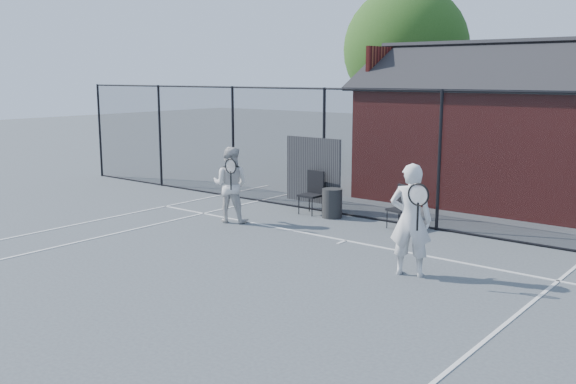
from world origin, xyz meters
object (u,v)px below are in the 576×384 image
Objects in this scene: clubhouse at (489,140)px; player_front at (411,220)px; player_back at (231,185)px; chair_right at (400,208)px; chair_left at (311,193)px; waste_bin at (332,203)px.

clubhouse is 3.45× the size of player_front.
chair_right is (3.31, 1.79, -0.40)m from player_back.
player_back is 2.05m from chair_left.
player_front is at bearing -38.54° from waste_bin.
chair_right is 1.77m from waste_bin.
clubhouse is 4.55m from chair_right.
clubhouse is 9.52× the size of waste_bin.
chair_left is (-2.59, -4.40, -1.11)m from clubhouse.
clubhouse is 5.22m from chair_left.
waste_bin is at bearing -166.62° from chair_right.
clubhouse reaches higher than chair_left.
clubhouse reaches higher than chair_right.
chair_left is 0.65m from waste_bin.
player_front is 1.10× the size of player_back.
player_back is at bearing -119.50° from clubhouse.
player_back is 2.42m from waste_bin.
chair_left is (0.92, 1.79, -0.35)m from player_back.
chair_left is 2.40m from chair_right.
waste_bin is (1.54, 1.79, -0.51)m from player_back.
waste_bin is (0.63, 0.00, -0.16)m from chair_left.
chair_right is at bearing 28.42° from player_back.
chair_left is 1.09× the size of chair_right.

